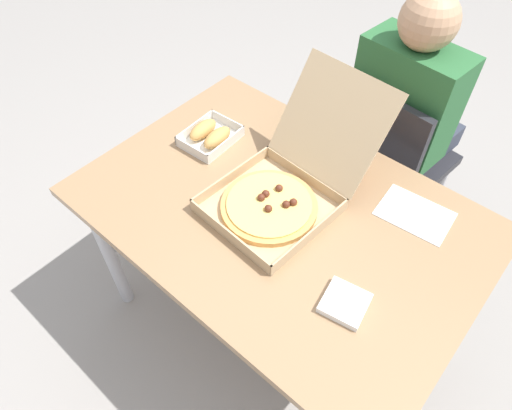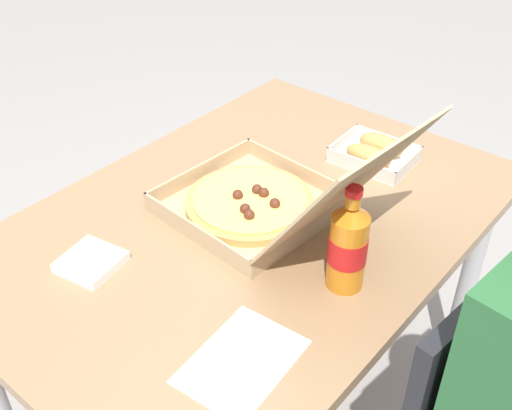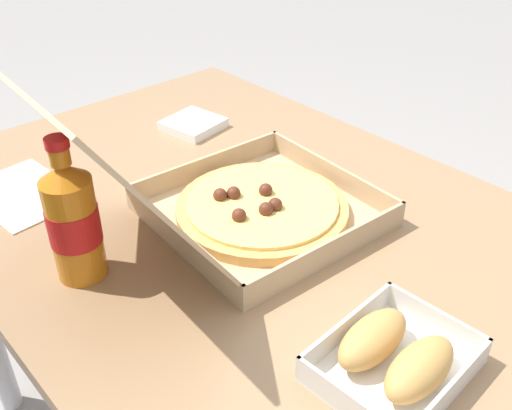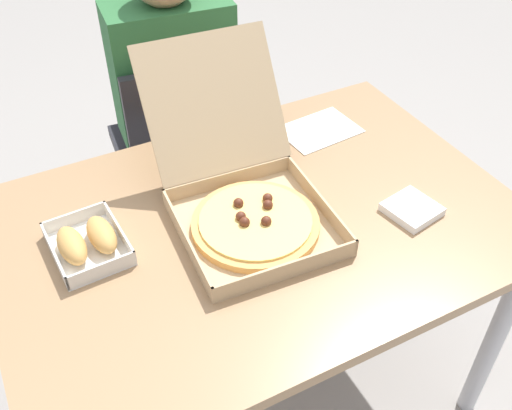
{
  "view_description": "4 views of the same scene",
  "coord_description": "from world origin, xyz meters",
  "px_view_note": "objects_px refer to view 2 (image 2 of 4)",
  "views": [
    {
      "loc": [
        0.53,
        -0.72,
        1.75
      ],
      "look_at": [
        -0.05,
        -0.05,
        0.73
      ],
      "focal_mm": 31.91,
      "sensor_mm": 36.0,
      "label": 1
    },
    {
      "loc": [
        0.83,
        0.71,
        1.53
      ],
      "look_at": [
        -0.01,
        0.0,
        0.73
      ],
      "focal_mm": 43.66,
      "sensor_mm": 36.0,
      "label": 2
    },
    {
      "loc": [
        -0.62,
        0.53,
        1.26
      ],
      "look_at": [
        -0.06,
        0.02,
        0.76
      ],
      "focal_mm": 41.04,
      "sensor_mm": 36.0,
      "label": 3
    },
    {
      "loc": [
        -0.47,
        -0.89,
        1.62
      ],
      "look_at": [
        -0.02,
        -0.02,
        0.77
      ],
      "focal_mm": 41.23,
      "sensor_mm": 36.0,
      "label": 4
    }
  ],
  "objects_px": {
    "pizza_box_open": "(265,200)",
    "cola_bottle": "(348,246)",
    "paper_menu": "(242,361)",
    "napkin_pile": "(91,262)",
    "bread_side_box": "(375,152)"
  },
  "relations": [
    {
      "from": "cola_bottle",
      "to": "paper_menu",
      "type": "distance_m",
      "value": 0.29
    },
    {
      "from": "paper_menu",
      "to": "napkin_pile",
      "type": "height_order",
      "value": "napkin_pile"
    },
    {
      "from": "paper_menu",
      "to": "napkin_pile",
      "type": "relative_size",
      "value": 1.91
    },
    {
      "from": "napkin_pile",
      "to": "paper_menu",
      "type": "bearing_deg",
      "value": 91.48
    },
    {
      "from": "cola_bottle",
      "to": "napkin_pile",
      "type": "relative_size",
      "value": 2.04
    },
    {
      "from": "cola_bottle",
      "to": "paper_menu",
      "type": "bearing_deg",
      "value": -5.26
    },
    {
      "from": "cola_bottle",
      "to": "paper_menu",
      "type": "height_order",
      "value": "cola_bottle"
    },
    {
      "from": "pizza_box_open",
      "to": "napkin_pile",
      "type": "relative_size",
      "value": 4.91
    },
    {
      "from": "bread_side_box",
      "to": "napkin_pile",
      "type": "xyz_separation_m",
      "value": [
        0.7,
        -0.23,
        -0.02
      ]
    },
    {
      "from": "cola_bottle",
      "to": "napkin_pile",
      "type": "height_order",
      "value": "cola_bottle"
    },
    {
      "from": "cola_bottle",
      "to": "pizza_box_open",
      "type": "bearing_deg",
      "value": -104.6
    },
    {
      "from": "pizza_box_open",
      "to": "cola_bottle",
      "type": "relative_size",
      "value": 2.41
    },
    {
      "from": "bread_side_box",
      "to": "napkin_pile",
      "type": "distance_m",
      "value": 0.74
    },
    {
      "from": "pizza_box_open",
      "to": "bread_side_box",
      "type": "bearing_deg",
      "value": 170.44
    },
    {
      "from": "bread_side_box",
      "to": "cola_bottle",
      "type": "bearing_deg",
      "value": 24.25
    }
  ]
}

